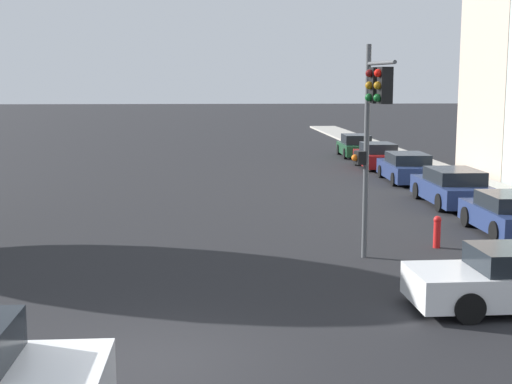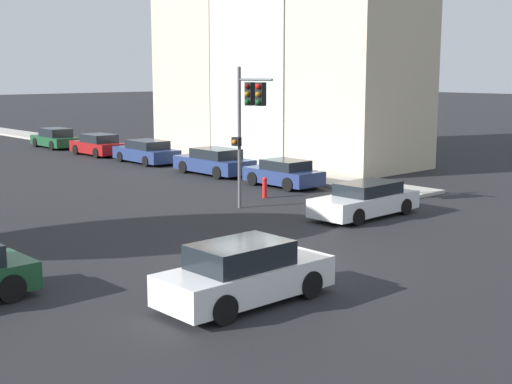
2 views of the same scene
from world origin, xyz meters
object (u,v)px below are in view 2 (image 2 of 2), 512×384
Objects in this scene: fire_hydrant at (265,187)px; crossing_car_1 at (365,200)px; traffic_signal at (248,111)px; parked_car_3 at (98,145)px; parked_car_4 at (55,139)px; parked_car_1 at (214,162)px; crossing_car_2 at (244,274)px; parked_car_2 at (146,152)px; parked_car_0 at (284,174)px.

crossing_car_1 is at bearing -89.42° from fire_hydrant.
traffic_signal is 21.28m from parked_car_3.
parked_car_4 is 5.00× the size of fire_hydrant.
fire_hydrant is (2.26, 1.48, -3.41)m from traffic_signal.
parked_car_1 is (5.11, 8.48, -3.23)m from traffic_signal.
crossing_car_2 is at bearing 162.11° from parked_car_4.
traffic_signal is 5.70m from crossing_car_1.
crossing_car_2 is 0.94× the size of parked_car_1.
crossing_car_1 is 0.98× the size of parked_car_2.
crossing_car_2 reaches higher than parked_car_2.
crossing_car_1 is 12.84m from parked_car_1.
crossing_car_2 is at bearing -134.87° from fire_hydrant.
parked_car_0 is at bearing -111.55° from crossing_car_1.
fire_hydrant is at bearing 172.55° from parked_car_3.
parked_car_2 is (0.12, 11.88, 0.03)m from parked_car_0.
parked_car_4 reaches higher than crossing_car_1.
traffic_signal is at bearing 167.02° from parked_car_3.
parked_car_1 is 0.98× the size of parked_car_2.
parked_car_1 reaches higher than crossing_car_1.
parked_car_3 is 19.15m from fire_hydrant.
traffic_signal is 1.43× the size of parked_car_0.
crossing_car_1 is 19.25m from parked_car_2.
parked_car_3 is (5.01, 20.43, -3.23)m from traffic_signal.
crossing_car_2 is 1.00× the size of parked_car_3.
parked_car_2 is at bearing -0.18° from parked_car_0.
fire_hydrant is (10.07, 10.12, -0.22)m from crossing_car_2.
parked_car_4 reaches higher than parked_car_1.
crossing_car_1 is 0.99× the size of parked_car_1.
fire_hydrant is (-0.06, 5.54, -0.14)m from crossing_car_1.
parked_car_4 is at bearing 0.38° from parked_car_1.
parked_car_0 is at bearing 42.22° from crossing_car_2.
parked_car_3 is 4.80× the size of fire_hydrant.
parked_car_3 is at bearing 81.73° from fire_hydrant.
traffic_signal is at bearing -61.17° from crossing_car_1.
parked_car_4 reaches higher than parked_car_3.
crossing_car_2 is 26.94m from parked_car_2.
crossing_car_2 is at bearing 157.00° from parked_car_3.
fire_hydrant is at bearing 158.13° from parked_car_1.
traffic_signal is at bearing 47.62° from crossing_car_2.
fire_hydrant is (-2.84, -6.99, -0.19)m from parked_car_1.
fire_hydrant is (-2.75, -1.62, -0.14)m from parked_car_0.
parked_car_1 is 11.95m from parked_car_3.
crossing_car_2 reaches higher than parked_car_4.
parked_car_4 is at bearing 69.67° from crossing_car_2.
crossing_car_1 is 5.08× the size of fire_hydrant.
fire_hydrant is (-2.75, -18.95, -0.18)m from parked_car_3.
crossing_car_1 is 1.06× the size of crossing_car_2.
parked_car_1 is (12.92, 17.12, -0.03)m from crossing_car_2.
parked_car_3 reaches higher than crossing_car_1.
parked_car_1 is 7.55m from fire_hydrant.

